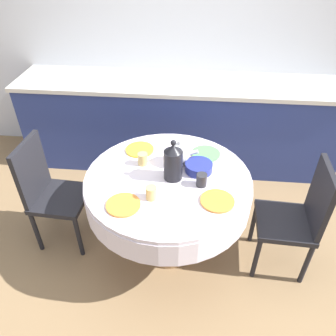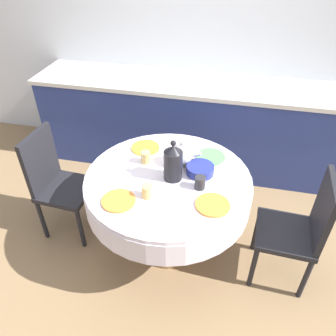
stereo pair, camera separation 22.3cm
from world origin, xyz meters
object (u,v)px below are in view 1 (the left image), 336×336
object	(u,v)px
chair_right	(49,189)
coffee_carafe	(173,162)
teapot	(179,153)
chair_left	(298,215)

from	to	relation	value
chair_right	coffee_carafe	world-z (taller)	coffee_carafe
coffee_carafe	teapot	world-z (taller)	coffee_carafe
chair_right	coffee_carafe	xyz separation A→B (m)	(0.97, -0.05, 0.37)
chair_right	coffee_carafe	bearing A→B (deg)	90.17
chair_left	teapot	bearing A→B (deg)	78.79
chair_left	coffee_carafe	world-z (taller)	coffee_carafe
chair_right	teapot	distance (m)	1.06
chair_right	chair_left	bearing A→B (deg)	90.23
coffee_carafe	chair_right	bearing A→B (deg)	176.75
chair_left	coffee_carafe	size ratio (longest dim) A/B	3.03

